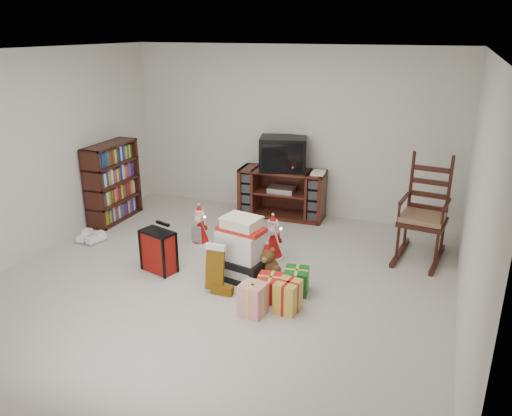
{
  "coord_description": "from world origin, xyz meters",
  "views": [
    {
      "loc": [
        2.21,
        -4.54,
        2.71
      ],
      "look_at": [
        0.19,
        0.6,
        0.71
      ],
      "focal_mm": 35.0,
      "sensor_mm": 36.0,
      "label": 1
    }
  ],
  "objects": [
    {
      "name": "mrs_claus_figurine",
      "position": [
        -0.71,
        0.87,
        0.21
      ],
      "size": [
        0.27,
        0.26,
        0.55
      ],
      "color": "#A91212",
      "rests_on": "floor"
    },
    {
      "name": "stocking",
      "position": [
        0.04,
        -0.22,
        0.28
      ],
      "size": [
        0.27,
        0.13,
        0.56
      ],
      "primitive_type": null,
      "rotation": [
        0.0,
        0.0,
        0.06
      ],
      "color": "#0E650B",
      "rests_on": "floor"
    },
    {
      "name": "red_suitcase",
      "position": [
        -0.78,
        -0.02,
        0.26
      ],
      "size": [
        0.43,
        0.3,
        0.6
      ],
      "rotation": [
        0.0,
        0.0,
        -0.28
      ],
      "color": "maroon",
      "rests_on": "floor"
    },
    {
      "name": "room",
      "position": [
        0.0,
        0.0,
        1.25
      ],
      "size": [
        5.01,
        5.01,
        2.51
      ],
      "color": "#BDB6AD",
      "rests_on": "ground"
    },
    {
      "name": "rocking_chair",
      "position": [
        2.04,
        1.53,
        0.46
      ],
      "size": [
        0.64,
        0.95,
        1.34
      ],
      "rotation": [
        0.0,
        0.0,
        -0.12
      ],
      "color": "#3C1610",
      "rests_on": "floor"
    },
    {
      "name": "tv_stand",
      "position": [
        -0.03,
        2.24,
        0.37
      ],
      "size": [
        1.3,
        0.52,
        0.73
      ],
      "rotation": [
        0.0,
        0.0,
        0.05
      ],
      "color": "#491C14",
      "rests_on": "floor"
    },
    {
      "name": "bookshelf",
      "position": [
        -2.31,
        1.22,
        0.56
      ],
      "size": [
        0.31,
        0.94,
        1.15
      ],
      "color": "#3C1610",
      "rests_on": "floor"
    },
    {
      "name": "santa_figurine",
      "position": [
        0.34,
        0.8,
        0.22
      ],
      "size": [
        0.28,
        0.27,
        0.58
      ],
      "color": "#A91212",
      "rests_on": "floor"
    },
    {
      "name": "sneaker_pair",
      "position": [
        -2.11,
        0.38,
        0.05
      ],
      "size": [
        0.36,
        0.3,
        0.1
      ],
      "rotation": [
        0.0,
        0.0,
        -0.03
      ],
      "color": "white",
      "rests_on": "floor"
    },
    {
      "name": "gift_pile",
      "position": [
        0.18,
        0.18,
        0.32
      ],
      "size": [
        0.64,
        0.52,
        0.73
      ],
      "rotation": [
        0.0,
        0.0,
        -0.18
      ],
      "color": "black",
      "rests_on": "floor"
    },
    {
      "name": "teddy_bear",
      "position": [
        0.47,
        0.25,
        0.18
      ],
      "size": [
        0.27,
        0.24,
        0.4
      ],
      "color": "brown",
      "rests_on": "floor"
    },
    {
      "name": "gift_cluster",
      "position": [
        0.75,
        -0.22,
        0.13
      ],
      "size": [
        0.56,
        0.85,
        0.26
      ],
      "color": "red",
      "rests_on": "floor"
    },
    {
      "name": "crt_television",
      "position": [
        -0.03,
        2.25,
        0.98
      ],
      "size": [
        0.77,
        0.64,
        0.49
      ],
      "rotation": [
        0.0,
        0.0,
        0.25
      ],
      "color": "black",
      "rests_on": "tv_stand"
    }
  ]
}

